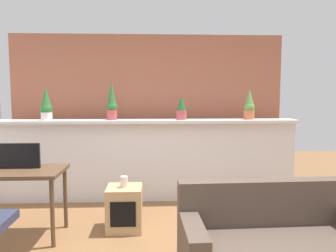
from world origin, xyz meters
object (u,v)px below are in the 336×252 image
(potted_plant_2, at_px, (181,108))
(side_cube_shelf, at_px, (125,208))
(potted_plant_1, at_px, (112,103))
(potted_plant_3, at_px, (249,106))
(potted_plant_0, at_px, (46,105))
(desk, at_px, (11,178))
(couch, at_px, (275,249))
(tv_monitor, at_px, (18,156))
(vase_on_shelf, at_px, (124,182))

(potted_plant_2, relative_size, side_cube_shelf, 0.69)
(potted_plant_1, distance_m, potted_plant_2, 1.00)
(potted_plant_3, bearing_deg, potted_plant_0, -179.45)
(potted_plant_0, height_order, potted_plant_1, potted_plant_1)
(potted_plant_3, bearing_deg, desk, -157.70)
(potted_plant_1, relative_size, couch, 0.34)
(desk, bearing_deg, tv_monitor, 59.26)
(desk, height_order, vase_on_shelf, desk)
(potted_plant_1, xyz_separation_m, couch, (1.59, -2.18, -1.15))
(tv_monitor, distance_m, couch, 2.76)
(couch, bearing_deg, vase_on_shelf, 139.98)
(desk, distance_m, tv_monitor, 0.24)
(desk, bearing_deg, potted_plant_1, 52.21)
(side_cube_shelf, distance_m, vase_on_shelf, 0.31)
(potted_plant_0, distance_m, vase_on_shelf, 1.77)
(potted_plant_0, height_order, side_cube_shelf, potted_plant_0)
(potted_plant_3, height_order, vase_on_shelf, potted_plant_3)
(potted_plant_3, relative_size, couch, 0.28)
(potted_plant_2, distance_m, tv_monitor, 2.24)
(side_cube_shelf, relative_size, couch, 0.32)
(potted_plant_2, bearing_deg, vase_on_shelf, -125.72)
(potted_plant_0, xyz_separation_m, potted_plant_2, (1.91, 0.01, -0.05))
(potted_plant_0, relative_size, couch, 0.30)
(potted_plant_0, xyz_separation_m, desk, (-0.03, -1.17, -0.74))
(desk, height_order, side_cube_shelf, desk)
(side_cube_shelf, bearing_deg, vase_on_shelf, -90.98)
(potted_plant_3, height_order, desk, potted_plant_3)
(potted_plant_3, xyz_separation_m, vase_on_shelf, (-1.74, -1.05, -0.83))
(tv_monitor, distance_m, side_cube_shelf, 1.31)
(potted_plant_2, distance_m, side_cube_shelf, 1.68)
(side_cube_shelf, height_order, vase_on_shelf, vase_on_shelf)
(desk, xyz_separation_m, vase_on_shelf, (1.19, 0.15, -0.10))
(tv_monitor, height_order, couch, tv_monitor)
(tv_monitor, relative_size, side_cube_shelf, 0.95)
(potted_plant_0, distance_m, potted_plant_2, 1.91)
(potted_plant_2, height_order, potted_plant_3, potted_plant_3)
(potted_plant_1, distance_m, desk, 1.72)
(potted_plant_2, height_order, side_cube_shelf, potted_plant_2)
(potted_plant_0, height_order, potted_plant_2, potted_plant_0)
(potted_plant_2, xyz_separation_m, vase_on_shelf, (-0.74, -1.04, -0.79))
(vase_on_shelf, bearing_deg, side_cube_shelf, 89.02)
(potted_plant_3, height_order, tv_monitor, potted_plant_3)
(couch, bearing_deg, potted_plant_2, 105.33)
(potted_plant_2, bearing_deg, potted_plant_0, -179.58)
(potted_plant_3, xyz_separation_m, side_cube_shelf, (-1.74, -1.04, -1.14))
(potted_plant_0, height_order, desk, potted_plant_0)
(desk, bearing_deg, potted_plant_2, 31.53)
(tv_monitor, xyz_separation_m, vase_on_shelf, (1.15, 0.07, -0.33))
(potted_plant_0, distance_m, side_cube_shelf, 1.93)
(potted_plant_1, bearing_deg, potted_plant_3, -0.23)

